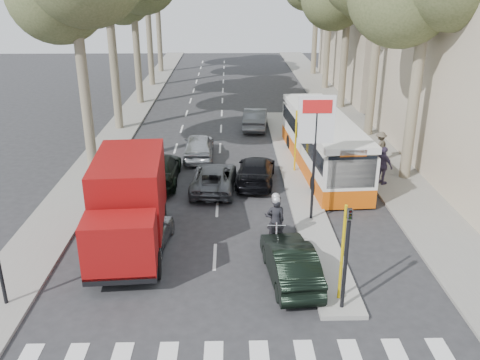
% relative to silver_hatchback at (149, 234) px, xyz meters
% --- Properties ---
extents(ground, '(120.00, 120.00, 0.00)m').
position_rel_silver_hatchback_xyz_m(ground, '(3.50, -2.77, -0.63)').
color(ground, '#28282B').
rests_on(ground, ground).
extents(sidewalk_right, '(3.20, 70.00, 0.12)m').
position_rel_silver_hatchback_xyz_m(sidewalk_right, '(12.10, 22.23, -0.57)').
color(sidewalk_right, gray).
rests_on(sidewalk_right, ground).
extents(median_left, '(2.40, 64.00, 0.12)m').
position_rel_silver_hatchback_xyz_m(median_left, '(-4.50, 25.23, -0.57)').
color(median_left, gray).
rests_on(median_left, ground).
extents(traffic_island, '(1.50, 26.00, 0.16)m').
position_rel_silver_hatchback_xyz_m(traffic_island, '(6.75, 8.23, -0.55)').
color(traffic_island, gray).
rests_on(traffic_island, ground).
extents(building_far, '(11.00, 20.00, 16.00)m').
position_rel_silver_hatchback_xyz_m(building_far, '(19.00, 31.23, 7.37)').
color(building_far, '#B7A88E').
rests_on(building_far, ground).
extents(billboard, '(1.50, 12.10, 5.60)m').
position_rel_silver_hatchback_xyz_m(billboard, '(6.75, 2.23, 3.08)').
color(billboard, yellow).
rests_on(billboard, ground).
extents(traffic_light_island, '(0.16, 0.41, 3.60)m').
position_rel_silver_hatchback_xyz_m(traffic_light_island, '(6.75, -4.27, 1.86)').
color(traffic_light_island, black).
rests_on(traffic_light_island, ground).
extents(silver_hatchback, '(1.86, 3.81, 1.25)m').
position_rel_silver_hatchback_xyz_m(silver_hatchback, '(0.00, 0.00, 0.00)').
color(silver_hatchback, gray).
rests_on(silver_hatchback, ground).
extents(dark_hatchback, '(1.92, 4.39, 1.40)m').
position_rel_silver_hatchback_xyz_m(dark_hatchback, '(5.30, -2.37, 0.08)').
color(dark_hatchback, black).
rests_on(dark_hatchback, ground).
extents(queue_car_a, '(2.39, 4.65, 1.26)m').
position_rel_silver_hatchback_xyz_m(queue_car_a, '(2.40, 5.95, 0.00)').
color(queue_car_a, '#46484D').
rests_on(queue_car_a, ground).
extents(queue_car_b, '(2.41, 4.79, 1.33)m').
position_rel_silver_hatchback_xyz_m(queue_car_b, '(4.56, 6.89, 0.04)').
color(queue_car_b, black).
rests_on(queue_car_b, ground).
extents(queue_car_c, '(1.79, 4.35, 1.48)m').
position_rel_silver_hatchback_xyz_m(queue_car_c, '(1.37, 10.87, 0.11)').
color(queue_car_c, '#AAAEB3').
rests_on(queue_car_c, ground).
extents(queue_car_d, '(1.98, 4.60, 1.47)m').
position_rel_silver_hatchback_xyz_m(queue_car_d, '(5.04, 17.23, 0.11)').
color(queue_car_d, '#505458').
rests_on(queue_car_d, ground).
extents(queue_car_e, '(2.17, 5.19, 1.50)m').
position_rel_silver_hatchback_xyz_m(queue_car_e, '(-0.50, 6.95, 0.12)').
color(queue_car_e, black).
rests_on(queue_car_e, ground).
extents(red_truck, '(2.95, 6.78, 3.54)m').
position_rel_silver_hatchback_xyz_m(red_truck, '(-0.72, 0.16, 1.24)').
color(red_truck, black).
rests_on(red_truck, ground).
extents(city_bus, '(3.19, 11.69, 3.05)m').
position_rel_silver_hatchback_xyz_m(city_bus, '(8.30, 8.96, 0.98)').
color(city_bus, '#D2540B').
rests_on(city_bus, ground).
extents(motorcycle, '(0.90, 2.44, 2.07)m').
position_rel_silver_hatchback_xyz_m(motorcycle, '(5.01, 0.49, 0.32)').
color(motorcycle, black).
rests_on(motorcycle, ground).
extents(pedestrian_near, '(1.10, 1.29, 1.98)m').
position_rel_silver_hatchback_xyz_m(pedestrian_near, '(10.99, 6.26, 0.49)').
color(pedestrian_near, '#443855').
rests_on(pedestrian_near, sidewalk_right).
extents(pedestrian_far, '(1.16, 1.11, 1.73)m').
position_rel_silver_hatchback_xyz_m(pedestrian_far, '(11.85, 9.80, 0.36)').
color(pedestrian_far, brown).
rests_on(pedestrian_far, sidewalk_right).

